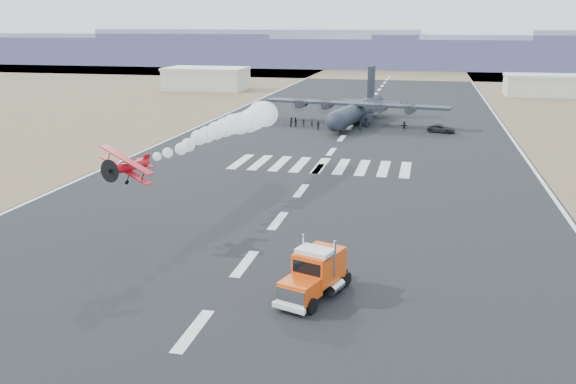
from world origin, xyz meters
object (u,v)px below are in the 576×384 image
(crew_e, at_px, (366,122))
(crew_h, at_px, (295,122))
(crew_f, at_px, (404,126))
(crew_a, at_px, (360,127))
(transport_aircraft, at_px, (357,110))
(crew_b, at_px, (292,122))
(crew_g, at_px, (312,123))
(support_vehicle, at_px, (441,129))
(aerobatic_biplane, at_px, (128,166))
(semi_truck, at_px, (315,273))
(hangar_right, at_px, (543,85))
(crew_c, at_px, (303,123))
(crew_d, at_px, (318,125))
(hangar_left, at_px, (206,78))

(crew_e, height_order, crew_h, crew_e)
(crew_f, bearing_deg, crew_a, 18.03)
(transport_aircraft, height_order, crew_b, transport_aircraft)
(crew_b, distance_m, crew_g, 4.02)
(crew_h, bearing_deg, crew_b, -116.90)
(support_vehicle, height_order, crew_b, crew_b)
(crew_f, relative_size, crew_g, 1.01)
(aerobatic_biplane, height_order, crew_g, aerobatic_biplane)
(semi_truck, bearing_deg, transport_aircraft, 113.10)
(crew_h, bearing_deg, crew_g, 61.21)
(crew_a, distance_m, crew_e, 5.94)
(crew_e, bearing_deg, crew_f, 15.17)
(hangar_right, height_order, crew_e, hangar_right)
(hangar_right, relative_size, semi_truck, 2.41)
(crew_c, height_order, crew_d, crew_d)
(crew_c, relative_size, crew_g, 0.94)
(aerobatic_biplane, bearing_deg, crew_e, 85.46)
(crew_b, height_order, crew_h, same)
(crew_a, relative_size, crew_e, 0.91)
(semi_truck, xyz_separation_m, crew_d, (-12.63, 72.95, -1.03))
(crew_c, bearing_deg, crew_b, -149.45)
(crew_f, bearing_deg, crew_d, 3.43)
(crew_c, xyz_separation_m, crew_e, (12.17, 2.34, 0.16))
(crew_e, xyz_separation_m, crew_h, (-13.74, -2.63, -0.02))
(crew_e, height_order, crew_g, crew_e)
(transport_aircraft, bearing_deg, crew_c, -137.06)
(support_vehicle, xyz_separation_m, crew_g, (-24.73, 0.68, 0.12))
(support_vehicle, bearing_deg, crew_h, 106.76)
(semi_truck, height_order, transport_aircraft, transport_aircraft)
(crew_a, bearing_deg, support_vehicle, 3.37)
(transport_aircraft, distance_m, crew_g, 10.67)
(transport_aircraft, relative_size, crew_f, 22.52)
(crew_d, bearing_deg, crew_f, -56.79)
(hangar_left, distance_m, crew_h, 74.99)
(crew_c, distance_m, crew_d, 4.34)
(support_vehicle, height_order, crew_a, crew_a)
(hangar_left, bearing_deg, crew_e, -47.40)
(hangar_right, distance_m, support_vehicle, 73.88)
(crew_b, bearing_deg, crew_c, -68.45)
(hangar_left, xyz_separation_m, crew_b, (40.60, -62.58, -2.48))
(crew_e, bearing_deg, crew_h, -136.01)
(crew_b, xyz_separation_m, crew_d, (5.70, -2.33, -0.11))
(hangar_right, bearing_deg, semi_truck, -105.29)
(crew_c, bearing_deg, transport_aircraft, 55.24)
(hangar_right, height_order, crew_a, hangar_right)
(hangar_left, distance_m, crew_c, 75.63)
(hangar_left, height_order, crew_c, hangar_left)
(hangar_right, relative_size, crew_h, 11.08)
(hangar_left, bearing_deg, transport_aircraft, -46.59)
(aerobatic_biplane, relative_size, crew_f, 3.25)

